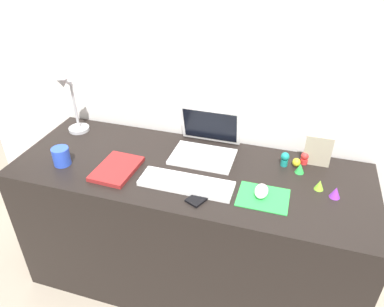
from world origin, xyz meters
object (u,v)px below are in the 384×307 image
object	(u,v)px
laptop	(206,143)
toy_figurine_red	(305,158)
toy_figurine_lime	(319,185)
toy_figurine_yellow	(296,162)
mouse	(261,191)
toy_figurine_green	(300,168)
cell_phone	(201,197)
coffee_mug	(61,156)
picture_frame	(318,151)
desk_lamp	(72,107)
toy_figurine_purple	(336,192)
toy_figurine_teal	(285,159)
notebook_pad	(117,169)
keyboard	(186,184)

from	to	relation	value
laptop	toy_figurine_red	distance (m)	0.47
toy_figurine_lime	toy_figurine_yellow	bearing A→B (deg)	125.03
mouse	toy_figurine_green	world-z (taller)	toy_figurine_green
cell_phone	toy_figurine_green	size ratio (longest dim) A/B	2.72
toy_figurine_green	mouse	bearing A→B (deg)	-123.92
toy_figurine_yellow	mouse	bearing A→B (deg)	-115.55
coffee_mug	toy_figurine_yellow	distance (m)	1.10
laptop	coffee_mug	world-z (taller)	laptop
picture_frame	cell_phone	bearing A→B (deg)	-138.85
laptop	coffee_mug	xyz separation A→B (m)	(-0.62, -0.30, -0.01)
desk_lamp	toy_figurine_lime	bearing A→B (deg)	-5.82
picture_frame	toy_figurine_purple	bearing A→B (deg)	-69.87
cell_phone	toy_figurine_teal	world-z (taller)	toy_figurine_teal
mouse	notebook_pad	world-z (taller)	mouse
laptop	toy_figurine_red	world-z (taller)	laptop
toy_figurine_purple	toy_figurine_teal	size ratio (longest dim) A/B	0.72
cell_phone	toy_figurine_red	world-z (taller)	toy_figurine_red
desk_lamp	toy_figurine_teal	distance (m)	1.11
toy_figurine_green	toy_figurine_purple	bearing A→B (deg)	-42.58
toy_figurine_purple	toy_figurine_yellow	bearing A→B (deg)	132.24
laptop	toy_figurine_lime	size ratio (longest dim) A/B	6.73
cell_phone	coffee_mug	world-z (taller)	coffee_mug
mouse	desk_lamp	bearing A→B (deg)	166.83
coffee_mug	toy_figurine_red	world-z (taller)	coffee_mug
coffee_mug	toy_figurine_teal	distance (m)	1.04
notebook_pad	toy_figurine_purple	xyz separation A→B (m)	(0.95, 0.09, 0.01)
notebook_pad	toy_figurine_lime	size ratio (longest dim) A/B	5.38
coffee_mug	keyboard	bearing A→B (deg)	1.28
notebook_pad	mouse	bearing A→B (deg)	3.80
cell_phone	toy_figurine_purple	xyz separation A→B (m)	(0.53, 0.17, 0.02)
keyboard	notebook_pad	bearing A→B (deg)	177.82
coffee_mug	toy_figurine_yellow	size ratio (longest dim) A/B	2.06
cell_phone	coffee_mug	bearing A→B (deg)	-159.31
keyboard	mouse	distance (m)	0.32
toy_figurine_red	toy_figurine_green	bearing A→B (deg)	-100.29
toy_figurine_purple	keyboard	bearing A→B (deg)	-170.02
toy_figurine_lime	keyboard	bearing A→B (deg)	-165.32
cell_phone	toy_figurine_yellow	size ratio (longest dim) A/B	3.06
coffee_mug	toy_figurine_yellow	bearing A→B (deg)	16.26
coffee_mug	toy_figurine_teal	size ratio (longest dim) A/B	1.24
toy_figurine_red	coffee_mug	bearing A→B (deg)	-162.56
notebook_pad	toy_figurine_yellow	xyz separation A→B (m)	(0.78, 0.28, 0.01)
toy_figurine_red	toy_figurine_lime	bearing A→B (deg)	-68.81
keyboard	notebook_pad	xyz separation A→B (m)	(-0.34, 0.01, 0.00)
toy_figurine_green	toy_figurine_lime	size ratio (longest dim) A/B	1.05
keyboard	notebook_pad	size ratio (longest dim) A/B	1.71
toy_figurine_teal	laptop	bearing A→B (deg)	179.09
coffee_mug	toy_figurine_teal	xyz separation A→B (m)	(1.00, 0.30, -0.01)
desk_lamp	toy_figurine_red	size ratio (longest dim) A/B	5.40
coffee_mug	toy_figurine_green	bearing A→B (deg)	13.59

